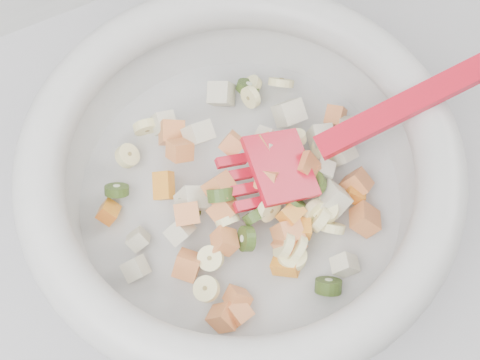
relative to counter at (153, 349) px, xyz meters
name	(u,v)px	position (x,y,z in m)	size (l,w,h in m)	color
counter	(153,349)	(0.00, 0.00, 0.00)	(2.00, 0.60, 0.90)	#9A9A9F
mixing_bowl	(241,174)	(0.14, -0.02, 0.51)	(0.48, 0.39, 0.15)	silver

